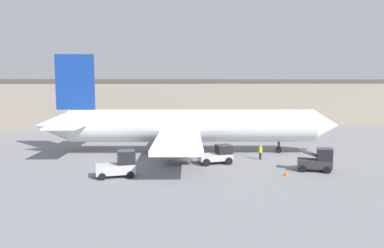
# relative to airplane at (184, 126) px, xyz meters

# --- Properties ---
(ground_plane) EXTENTS (400.00, 400.00, 0.00)m
(ground_plane) POSITION_rel_airplane_xyz_m (0.94, -0.13, -3.26)
(ground_plane) COLOR slate
(terminal_building) EXTENTS (99.52, 10.86, 8.97)m
(terminal_building) POSITION_rel_airplane_xyz_m (9.81, 30.22, 1.23)
(terminal_building) COLOR gray
(terminal_building) RESTS_ON ground_plane
(airplane) EXTENTS (36.20, 28.78, 11.62)m
(airplane) POSITION_rel_airplane_xyz_m (0.00, 0.00, 0.00)
(airplane) COLOR white
(airplane) RESTS_ON ground_plane
(ground_crew_worker) EXTENTS (0.36, 0.36, 1.63)m
(ground_crew_worker) POSITION_rel_airplane_xyz_m (7.78, -4.91, -2.39)
(ground_crew_worker) COLOR #1E2338
(ground_crew_worker) RESTS_ON ground_plane
(baggage_tug) EXTENTS (3.62, 2.34, 1.92)m
(baggage_tug) POSITION_rel_airplane_xyz_m (2.72, -6.24, -2.34)
(baggage_tug) COLOR #B2B2B7
(baggage_tug) RESTS_ON ground_plane
(belt_loader_truck) EXTENTS (3.48, 2.80, 2.23)m
(belt_loader_truck) POSITION_rel_airplane_xyz_m (11.32, -10.97, -2.22)
(belt_loader_truck) COLOR #2D2D33
(belt_loader_truck) RESTS_ON ground_plane
(pushback_tug) EXTENTS (3.60, 2.28, 2.33)m
(pushback_tug) POSITION_rel_airplane_xyz_m (-7.19, -10.22, -2.21)
(pushback_tug) COLOR #B2B2B7
(pushback_tug) RESTS_ON ground_plane
(safety_cone_near) EXTENTS (0.36, 0.36, 0.55)m
(safety_cone_near) POSITION_rel_airplane_xyz_m (7.69, -12.18, -2.98)
(safety_cone_near) COLOR #EF590F
(safety_cone_near) RESTS_ON ground_plane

